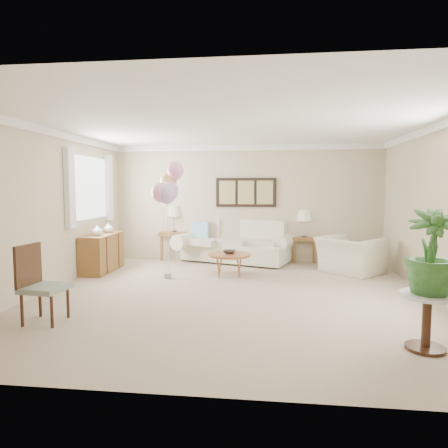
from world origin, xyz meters
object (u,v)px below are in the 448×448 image
Objects in this scene: accent_chair at (39,282)px; balloon_cluster at (168,186)px; sofa at (236,245)px; coffee_table at (229,255)px; armchair at (350,255)px.

balloon_cluster reaches higher than accent_chair.
balloon_cluster is at bearing -119.99° from sofa.
accent_chair is (-2.05, -4.34, 0.13)m from sofa.
sofa is 4.80m from accent_chair.
coffee_table is 1.73m from balloon_cluster.
balloon_cluster reaches higher than coffee_table.
armchair is at bearing 37.83° from accent_chair.
accent_chair is 0.45× the size of balloon_cluster.
balloon_cluster is (-3.38, -0.89, 1.33)m from armchair.
coffee_table is 0.84× the size of accent_chair.
coffee_table is 0.38× the size of balloon_cluster.
accent_chair is at bearing -124.97° from coffee_table.
coffee_table is 2.36m from armchair.
accent_chair is at bearing -115.24° from sofa.
sofa is at bearing 22.77° from armchair.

